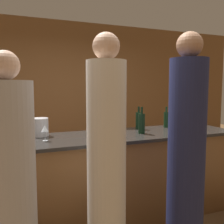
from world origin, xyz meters
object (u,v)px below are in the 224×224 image
(bartender, at_px, (105,128))
(wine_bottle_2, at_px, (166,119))
(guest_2, at_px, (106,166))
(guest_3, at_px, (186,154))
(wine_bottle_0, at_px, (142,123))
(wine_bottle_1, at_px, (139,120))
(ice_bucket, at_px, (39,127))
(guest_1, at_px, (10,190))

(bartender, distance_m, wine_bottle_2, 0.90)
(guest_2, xyz_separation_m, guest_3, (0.74, -0.04, 0.03))
(wine_bottle_0, relative_size, wine_bottle_2, 1.12)
(guest_2, relative_size, wine_bottle_2, 6.95)
(guest_3, relative_size, wine_bottle_1, 6.86)
(wine_bottle_1, bearing_deg, ice_bucket, -179.85)
(guest_1, xyz_separation_m, wine_bottle_0, (1.43, 0.73, 0.29))
(guest_1, height_order, guest_3, guest_3)
(bartender, height_order, guest_1, bartender)
(guest_1, bearing_deg, guest_3, -2.66)
(wine_bottle_1, bearing_deg, wine_bottle_0, -111.42)
(wine_bottle_2, distance_m, ice_bucket, 1.64)
(wine_bottle_0, bearing_deg, wine_bottle_2, 27.00)
(wine_bottle_1, xyz_separation_m, wine_bottle_2, (0.40, -0.03, -0.00))
(guest_1, bearing_deg, wine_bottle_1, 33.32)
(guest_2, relative_size, guest_3, 0.97)
(guest_2, distance_m, wine_bottle_2, 1.61)
(guest_3, bearing_deg, wine_bottle_2, 64.65)
(guest_3, distance_m, wine_bottle_1, 1.10)
(wine_bottle_0, xyz_separation_m, wine_bottle_2, (0.52, 0.26, -0.01))
(bartender, relative_size, wine_bottle_1, 6.81)
(guest_3, bearing_deg, bartender, 95.68)
(wine_bottle_0, bearing_deg, guest_3, -88.77)
(wine_bottle_2, relative_size, ice_bucket, 1.41)
(bartender, relative_size, guest_2, 1.02)
(guest_2, bearing_deg, wine_bottle_2, 39.38)
(bartender, bearing_deg, guest_3, 95.68)
(wine_bottle_1, relative_size, wine_bottle_2, 1.04)
(bartender, relative_size, wine_bottle_2, 7.09)
(wine_bottle_2, bearing_deg, wine_bottle_1, 176.16)
(ice_bucket, bearing_deg, guest_3, -43.39)
(wine_bottle_0, relative_size, wine_bottle_1, 1.07)
(wine_bottle_0, bearing_deg, ice_bucket, 165.68)
(guest_2, distance_m, guest_3, 0.74)
(bartender, xyz_separation_m, guest_2, (-0.57, -1.60, -0.01))
(guest_3, bearing_deg, guest_2, 176.93)
(guest_2, xyz_separation_m, wine_bottle_1, (0.84, 1.04, 0.19))
(guest_2, height_order, guest_3, guest_3)
(guest_2, bearing_deg, ice_bucket, 111.24)
(guest_1, distance_m, wine_bottle_0, 1.63)
(wine_bottle_0, bearing_deg, guest_2, -133.75)
(guest_1, bearing_deg, wine_bottle_2, 26.91)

